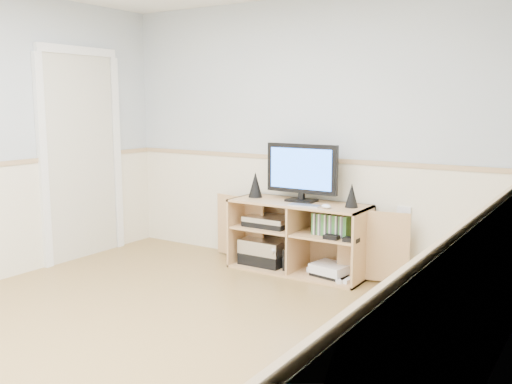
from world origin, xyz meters
TOP-DOWN VIEW (x-y plane):
  - room at (-0.06, 0.12)m, footprint 4.04×4.54m
  - media_cabinet at (0.11, 2.04)m, footprint 2.00×0.48m
  - monitor at (0.11, 2.03)m, footprint 0.70×0.18m
  - speaker_left at (-0.38, 2.00)m, footprint 0.13×0.13m
  - speaker_right at (0.61, 2.00)m, footprint 0.11×0.11m
  - keyboard at (0.24, 1.84)m, footprint 0.29×0.15m
  - mouse at (0.45, 1.84)m, footprint 0.11×0.10m
  - av_components at (-0.24, 1.98)m, footprint 0.51×0.32m
  - game_consoles at (0.43, 1.97)m, footprint 0.46×0.31m
  - game_cases at (0.45, 1.96)m, footprint 0.33×0.14m
  - wall_outlet at (1.00, 2.23)m, footprint 0.12×0.03m

SIDE VIEW (x-z plane):
  - game_consoles at x=0.43m, z-range 0.02..0.13m
  - av_components at x=-0.24m, z-range -0.01..0.45m
  - media_cabinet at x=0.11m, z-range 0.01..0.66m
  - game_cases at x=0.45m, z-range 0.39..0.58m
  - wall_outlet at x=1.00m, z-range 0.54..0.66m
  - keyboard at x=0.24m, z-range 0.65..0.66m
  - mouse at x=0.45m, z-range 0.65..0.69m
  - speaker_right at x=0.61m, z-range 0.65..0.86m
  - speaker_left at x=-0.38m, z-range 0.65..0.89m
  - monitor at x=0.11m, z-range 0.67..1.20m
  - room at x=-0.06m, z-range -0.05..2.49m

